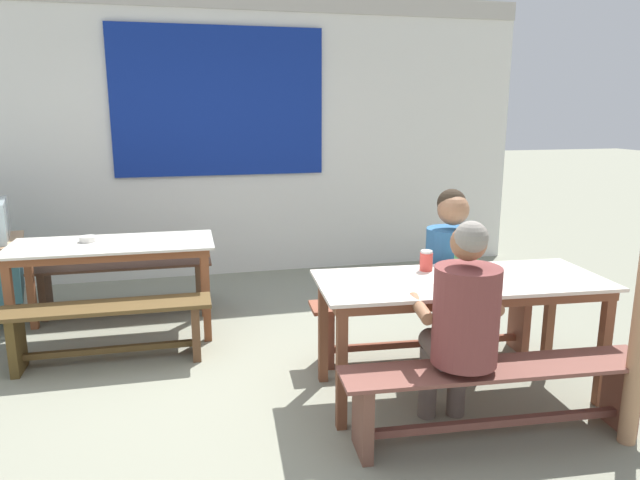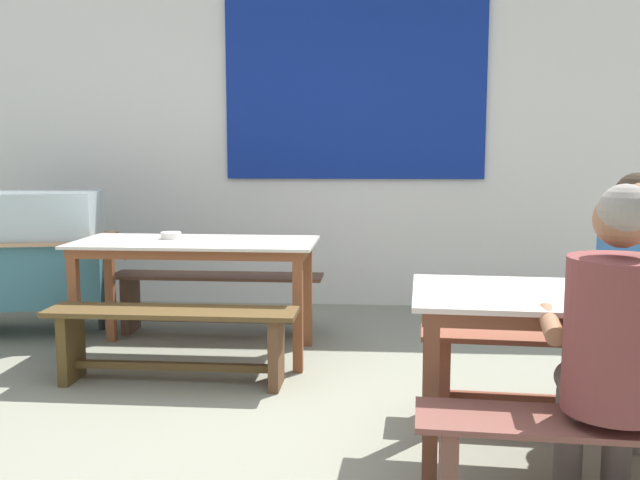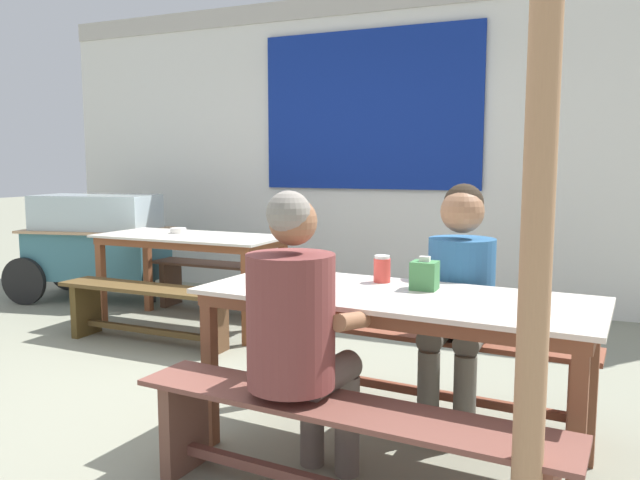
# 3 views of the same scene
# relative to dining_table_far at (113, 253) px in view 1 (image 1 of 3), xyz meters

# --- Properties ---
(ground_plane) EXTENTS (40.00, 40.00, 0.00)m
(ground_plane) POSITION_rel_dining_table_far_xyz_m (0.89, -1.14, -0.70)
(ground_plane) COLOR gray
(backdrop_wall) EXTENTS (7.12, 0.23, 3.03)m
(backdrop_wall) POSITION_rel_dining_table_far_xyz_m (0.89, 1.68, 0.89)
(backdrop_wall) COLOR silver
(backdrop_wall) RESTS_ON ground_plane
(dining_table_far) EXTENTS (1.60, 0.74, 0.78)m
(dining_table_far) POSITION_rel_dining_table_far_xyz_m (0.00, 0.00, 0.00)
(dining_table_far) COLOR beige
(dining_table_far) RESTS_ON ground_plane
(dining_table_near) EXTENTS (1.87, 0.87, 0.78)m
(dining_table_near) POSITION_rel_dining_table_far_xyz_m (2.24, -1.59, 0.01)
(dining_table_near) COLOR beige
(dining_table_near) RESTS_ON ground_plane
(bench_far_back) EXTENTS (1.59, 0.34, 0.45)m
(bench_far_back) POSITION_rel_dining_table_far_xyz_m (0.01, 0.58, -0.40)
(bench_far_back) COLOR brown
(bench_far_back) RESTS_ON ground_plane
(bench_far_front) EXTENTS (1.48, 0.34, 0.45)m
(bench_far_front) POSITION_rel_dining_table_far_xyz_m (-0.01, -0.58, -0.39)
(bench_far_front) COLOR brown
(bench_far_front) RESTS_ON ground_plane
(bench_near_back) EXTENTS (1.75, 0.41, 0.45)m
(bench_near_back) POSITION_rel_dining_table_far_xyz_m (2.28, -1.02, -0.39)
(bench_near_back) COLOR brown
(bench_near_back) RESTS_ON ground_plane
(bench_near_front) EXTENTS (1.79, 0.44, 0.45)m
(bench_near_front) POSITION_rel_dining_table_far_xyz_m (2.19, -2.17, -0.40)
(bench_near_front) COLOR brown
(bench_near_front) RESTS_ON ground_plane
(person_near_front) EXTENTS (0.50, 0.55, 1.27)m
(person_near_front) POSITION_rel_dining_table_far_xyz_m (1.99, -2.09, 0.02)
(person_near_front) COLOR #6B5C54
(person_near_front) RESTS_ON ground_plane
(person_right_near_table) EXTENTS (0.46, 0.55, 1.27)m
(person_right_near_table) POSITION_rel_dining_table_far_xyz_m (2.44, -1.08, 0.04)
(person_right_near_table) COLOR #686459
(person_right_near_table) RESTS_ON ground_plane
(tissue_box) EXTENTS (0.12, 0.11, 0.16)m
(tissue_box) POSITION_rel_dining_table_far_xyz_m (2.34, -1.45, 0.15)
(tissue_box) COLOR #418449
(tissue_box) RESTS_ON dining_table_near
(condiment_jar) EXTENTS (0.08, 0.08, 0.14)m
(condiment_jar) POSITION_rel_dining_table_far_xyz_m (2.10, -1.36, 0.15)
(condiment_jar) COLOR #E0443C
(condiment_jar) RESTS_ON dining_table_near
(soup_bowl) EXTENTS (0.14, 0.14, 0.05)m
(soup_bowl) POSITION_rel_dining_table_far_xyz_m (-0.19, 0.09, 0.10)
(soup_bowl) COLOR silver
(soup_bowl) RESTS_ON dining_table_far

